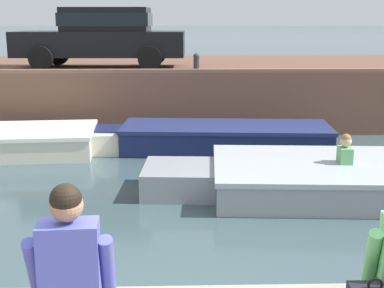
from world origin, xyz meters
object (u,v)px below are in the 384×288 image
Objects in this scene: person_seated_left at (71,273)px; mooring_bollard_mid at (196,62)px; boat_moored_central_navy at (215,138)px; car_left_inner_black at (103,35)px; motorboat_passing at (381,178)px.

mooring_bollard_mid is at bearing 83.48° from person_seated_left.
car_left_inner_black is at bearing 133.03° from boat_moored_central_navy.
motorboat_passing is 16.56× the size of mooring_bollard_mid.
mooring_bollard_mid is (-2.84, 4.75, 1.52)m from motorboat_passing.
boat_moored_central_navy is 12.18× the size of mooring_bollard_mid.
motorboat_passing reaches higher than boat_moored_central_navy.
boat_moored_central_navy is at bearing -78.25° from mooring_bollard_mid.
boat_moored_central_navy is 8.50m from person_seated_left.
person_seated_left is at bearing -100.20° from boat_moored_central_navy.
motorboat_passing is 5.74m from mooring_bollard_mid.
motorboat_passing is at bearing -59.11° from mooring_bollard_mid.
person_seated_left is (-1.49, -8.30, 1.00)m from boat_moored_central_navy.
car_left_inner_black is at bearing 152.43° from mooring_bollard_mid.
boat_moored_central_navy is 4.55m from car_left_inner_black.
motorboat_passing is 8.25m from car_left_inner_black.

